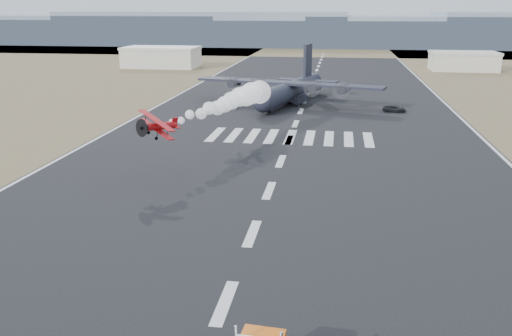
% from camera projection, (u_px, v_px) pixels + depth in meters
% --- Properties ---
extents(ground, '(500.00, 500.00, 0.00)m').
position_uv_depth(ground, '(225.00, 303.00, 37.29)').
color(ground, black).
rests_on(ground, ground).
extents(scrub_far, '(500.00, 80.00, 0.00)m').
position_uv_depth(scrub_far, '(325.00, 50.00, 255.14)').
color(scrub_far, brown).
rests_on(scrub_far, ground).
extents(runway_markings, '(60.00, 260.00, 0.01)m').
position_uv_depth(runway_markings, '(296.00, 124.00, 94.12)').
color(runway_markings, silver).
rests_on(runway_markings, ground).
extents(ridge_seg_b, '(150.00, 50.00, 15.00)m').
position_uv_depth(ridge_seg_b, '(91.00, 29.00, 300.20)').
color(ridge_seg_b, slate).
rests_on(ridge_seg_b, ground).
extents(ridge_seg_c, '(150.00, 50.00, 17.00)m').
position_uv_depth(ridge_seg_c, '(205.00, 28.00, 290.52)').
color(ridge_seg_c, slate).
rests_on(ridge_seg_c, ground).
extents(ridge_seg_d, '(150.00, 50.00, 13.00)m').
position_uv_depth(ridge_seg_d, '(327.00, 33.00, 281.70)').
color(ridge_seg_d, slate).
rests_on(ridge_seg_d, ground).
extents(ridge_seg_e, '(150.00, 50.00, 15.00)m').
position_uv_depth(ridge_seg_e, '(457.00, 32.00, 272.02)').
color(ridge_seg_e, slate).
rests_on(ridge_seg_e, ground).
extents(hangar_left, '(24.50, 14.50, 6.70)m').
position_uv_depth(hangar_left, '(161.00, 57.00, 181.17)').
color(hangar_left, '#BBB7A6').
rests_on(hangar_left, ground).
extents(hangar_right, '(20.50, 12.50, 5.90)m').
position_uv_depth(hangar_right, '(463.00, 61.00, 171.86)').
color(hangar_right, '#BBB7A6').
rests_on(hangar_right, ground).
extents(aerobatic_biplane, '(5.60, 5.44, 3.08)m').
position_uv_depth(aerobatic_biplane, '(158.00, 126.00, 62.39)').
color(aerobatic_biplane, red).
extents(smoke_trail, '(9.17, 25.95, 3.66)m').
position_uv_depth(smoke_trail, '(244.00, 97.00, 81.65)').
color(smoke_trail, white).
extents(transport_aircraft, '(39.60, 32.36, 11.55)m').
position_uv_depth(transport_aircraft, '(291.00, 89.00, 113.43)').
color(transport_aircraft, black).
rests_on(transport_aircraft, ground).
extents(support_vehicle, '(4.69, 2.67, 1.23)m').
position_uv_depth(support_vehicle, '(394.00, 109.00, 104.65)').
color(support_vehicle, black).
rests_on(support_vehicle, ground).
extents(crew_a, '(0.83, 0.77, 1.82)m').
position_uv_depth(crew_a, '(258.00, 102.00, 110.28)').
color(crew_a, black).
rests_on(crew_a, ground).
extents(crew_b, '(0.82, 0.91, 1.59)m').
position_uv_depth(crew_b, '(266.00, 106.00, 106.12)').
color(crew_b, black).
rests_on(crew_b, ground).
extents(crew_c, '(1.03, 1.18, 1.68)m').
position_uv_depth(crew_c, '(266.00, 101.00, 111.39)').
color(crew_c, black).
rests_on(crew_c, ground).
extents(crew_d, '(0.48, 0.94, 1.61)m').
position_uv_depth(crew_d, '(299.00, 107.00, 105.12)').
color(crew_d, black).
rests_on(crew_d, ground).
extents(crew_e, '(0.81, 0.55, 1.58)m').
position_uv_depth(crew_e, '(266.00, 107.00, 105.97)').
color(crew_e, black).
rests_on(crew_e, ground).
extents(crew_f, '(1.67, 1.03, 1.71)m').
position_uv_depth(crew_f, '(236.00, 104.00, 108.13)').
color(crew_f, black).
rests_on(crew_f, ground).
extents(crew_g, '(0.80, 0.84, 1.82)m').
position_uv_depth(crew_g, '(261.00, 107.00, 104.99)').
color(crew_g, black).
rests_on(crew_g, ground).
extents(crew_h, '(0.90, 0.84, 1.58)m').
position_uv_depth(crew_h, '(274.00, 101.00, 111.75)').
color(crew_h, black).
rests_on(crew_h, ground).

